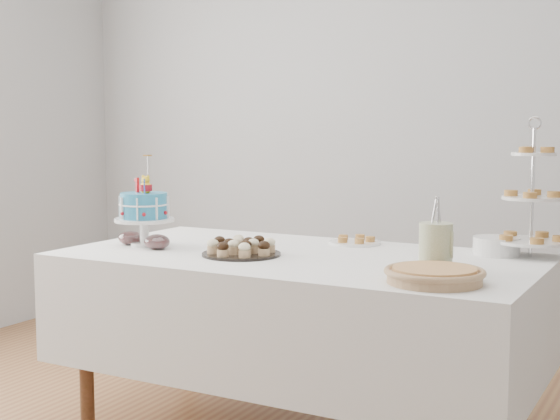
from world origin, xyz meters
The scene contains 11 objects.
walls centered at (0.00, 0.00, 1.35)m, with size 5.04×4.04×2.70m.
table centered at (0.00, 0.30, 0.54)m, with size 1.92×1.02×0.77m.
birthday_cake centered at (-0.70, 0.18, 0.88)m, with size 0.26×0.26×0.40m.
cupcake_tray centered at (-0.19, 0.17, 0.81)m, with size 0.32×0.32×0.07m.
pie centered at (0.67, -0.01, 0.80)m, with size 0.34×0.34×0.05m.
tiered_stand centered at (0.84, 0.70, 1.00)m, with size 0.29×0.29×0.56m.
plate_stack centered at (0.71, 0.68, 0.81)m, with size 0.19×0.19×0.07m.
pastry_plate centered at (0.09, 0.68, 0.79)m, with size 0.23×0.23×0.03m.
jam_bowl_a centered at (-0.78, 0.18, 0.80)m, with size 0.10×0.10×0.06m.
jam_bowl_b centered at (-0.59, 0.13, 0.80)m, with size 0.11×0.11×0.07m.
utensil_pitcher centered at (0.61, 0.19, 0.87)m, with size 0.13×0.12×0.27m.
Camera 1 is at (1.44, -2.49, 1.28)m, focal length 50.00 mm.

